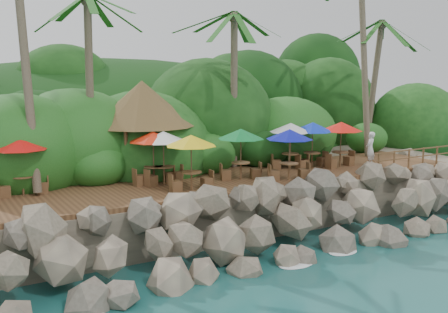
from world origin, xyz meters
TOP-DOWN VIEW (x-y plane):
  - ground at (0.00, 0.00)m, footprint 140.00×140.00m
  - land_base at (0.00, 16.00)m, footprint 32.00×25.20m
  - jungle_hill at (0.00, 23.50)m, footprint 44.80×28.00m
  - seawall at (0.00, 2.00)m, footprint 29.00×4.00m
  - terrace at (0.00, 6.00)m, footprint 26.00×5.00m
  - jungle_foliage at (0.00, 15.00)m, footprint 44.00×16.00m
  - foam_line at (0.00, 0.30)m, footprint 25.20×0.80m
  - palapa at (-2.76, 9.14)m, footprint 5.15×5.15m
  - dining_clusters at (-0.87, 6.00)m, footprint 21.00×5.26m
  - railing at (10.41, 3.65)m, footprint 6.10×0.10m
  - waiter at (8.58, 5.16)m, footprint 0.79×0.67m

SIDE VIEW (x-z plane):
  - ground at x=0.00m, z-range 0.00..0.00m
  - jungle_hill at x=0.00m, z-range -7.70..7.70m
  - jungle_foliage at x=0.00m, z-range -6.00..6.00m
  - foam_line at x=0.00m, z-range 0.00..0.06m
  - land_base at x=0.00m, z-range 0.00..2.10m
  - seawall at x=0.00m, z-range 0.00..2.30m
  - terrace at x=0.00m, z-range 2.10..2.30m
  - railing at x=10.41m, z-range 2.41..3.41m
  - waiter at x=8.58m, z-range 2.30..4.13m
  - dining_clusters at x=-0.87m, z-range 3.09..5.49m
  - palapa at x=-2.76m, z-range 3.49..8.09m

